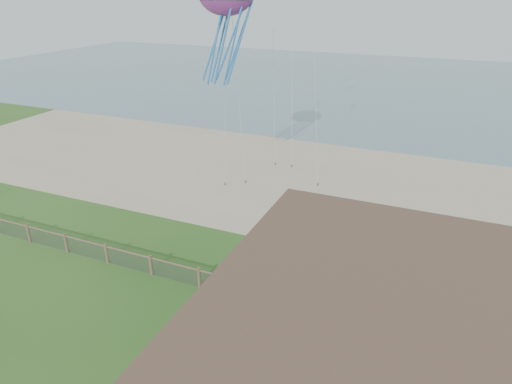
# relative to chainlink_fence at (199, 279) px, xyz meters

# --- Properties ---
(ground) EXTENTS (160.00, 160.00, 0.00)m
(ground) POSITION_rel_chainlink_fence_xyz_m (0.00, -6.00, -0.55)
(ground) COLOR #29521C
(ground) RESTS_ON ground
(sand_beach) EXTENTS (72.00, 20.00, 0.02)m
(sand_beach) POSITION_rel_chainlink_fence_xyz_m (0.00, 16.00, -0.55)
(sand_beach) COLOR tan
(sand_beach) RESTS_ON ground
(ocean) EXTENTS (160.00, 68.00, 0.02)m
(ocean) POSITION_rel_chainlink_fence_xyz_m (0.00, 60.00, -0.55)
(ocean) COLOR slate
(ocean) RESTS_ON ground
(chainlink_fence) EXTENTS (36.20, 0.20, 1.25)m
(chainlink_fence) POSITION_rel_chainlink_fence_xyz_m (0.00, 0.00, 0.00)
(chainlink_fence) COLOR brown
(chainlink_fence) RESTS_ON ground
(motel_deck) EXTENTS (15.00, 2.00, 0.50)m
(motel_deck) POSITION_rel_chainlink_fence_xyz_m (13.00, -1.00, -0.30)
(motel_deck) COLOR brown
(motel_deck) RESTS_ON ground
(picnic_table) EXTENTS (1.76, 1.36, 0.72)m
(picnic_table) POSITION_rel_chainlink_fence_xyz_m (3.96, -1.00, -0.19)
(picnic_table) COLOR brown
(picnic_table) RESTS_ON ground
(octopus_kite) EXTENTS (3.72, 2.71, 7.42)m
(octopus_kite) POSITION_rel_chainlink_fence_xyz_m (-2.91, 9.65, 11.72)
(octopus_kite) COLOR red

